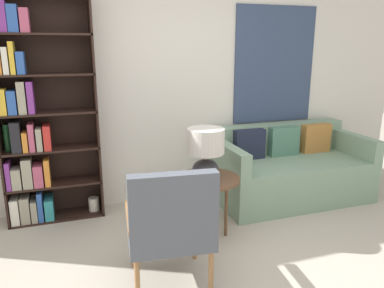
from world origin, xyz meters
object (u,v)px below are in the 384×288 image
object	(u,v)px
armchair	(171,222)
table_lamp	(206,149)
bookshelf	(35,122)
couch	(288,170)
side_table	(207,183)

from	to	relation	value
armchair	table_lamp	size ratio (longest dim) A/B	2.05
bookshelf	couch	size ratio (longest dim) A/B	1.27
couch	armchair	bearing A→B (deg)	-144.67
armchair	table_lamp	bearing A→B (deg)	53.36
armchair	table_lamp	xyz separation A→B (m)	(0.53, 0.71, 0.29)
side_table	bookshelf	bearing A→B (deg)	150.12
side_table	armchair	bearing A→B (deg)	-127.59
bookshelf	side_table	bearing A→B (deg)	-29.88
bookshelf	armchair	distance (m)	1.85
couch	table_lamp	bearing A→B (deg)	-156.23
armchair	side_table	xyz separation A→B (m)	(0.54, 0.71, -0.03)
table_lamp	side_table	bearing A→B (deg)	1.96
couch	side_table	size ratio (longest dim) A/B	2.92
bookshelf	table_lamp	bearing A→B (deg)	-30.22
couch	side_table	world-z (taller)	couch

